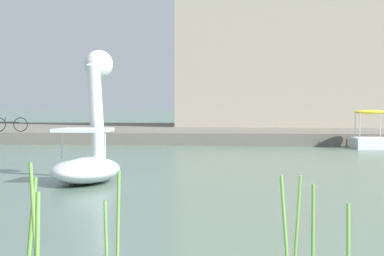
# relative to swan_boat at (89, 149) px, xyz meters

# --- Properties ---
(shore_bank_far) EXTENTS (118.33, 22.65, 0.55)m
(shore_bank_far) POSITION_rel_swan_boat_xyz_m (3.92, 28.10, -0.49)
(shore_bank_far) COLOR #6B665B
(shore_bank_far) RESTS_ON ground_plane
(swan_boat) EXTENTS (1.52, 3.13, 3.16)m
(swan_boat) POSITION_rel_swan_boat_xyz_m (0.00, 0.00, 0.00)
(swan_boat) COLOR white
(swan_boat) RESTS_ON ground_plane
(pedal_boat_yellow) EXTENTS (1.60, 2.35, 1.64)m
(pedal_boat_yellow) POSITION_rel_swan_boat_xyz_m (8.29, 15.39, -0.28)
(pedal_boat_yellow) COLOR white
(pedal_boat_yellow) RESTS_ON ground_plane
(bicycle_parked) EXTENTS (1.73, 0.32, 0.71)m
(bicycle_parked) POSITION_rel_swan_boat_xyz_m (-8.54, 18.11, 0.14)
(bicycle_parked) COLOR black
(bicycle_parked) RESTS_ON shore_bank_far
(apartment_block) EXTENTS (22.59, 13.19, 14.93)m
(apartment_block) POSITION_rel_swan_boat_xyz_m (9.58, 32.37, 7.26)
(apartment_block) COLOR #B2A893
(apartment_block) RESTS_ON shore_bank_far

